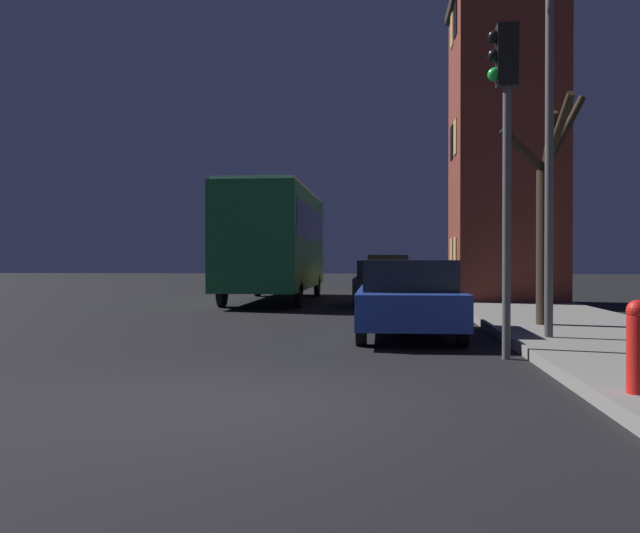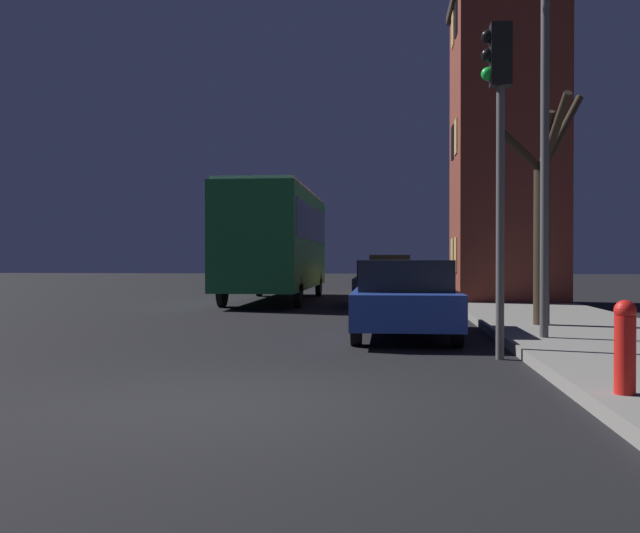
{
  "view_description": "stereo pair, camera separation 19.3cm",
  "coord_description": "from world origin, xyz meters",
  "px_view_note": "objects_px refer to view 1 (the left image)",
  "views": [
    {
      "loc": [
        1.48,
        -7.11,
        1.47
      ],
      "look_at": [
        -0.34,
        13.98,
        1.22
      ],
      "focal_mm": 40.0,
      "sensor_mm": 36.0,
      "label": 1
    },
    {
      "loc": [
        1.67,
        -7.09,
        1.47
      ],
      "look_at": [
        -0.34,
        13.98,
        1.22
      ],
      "focal_mm": 40.0,
      "sensor_mm": 36.0,
      "label": 2
    }
  ],
  "objects_px": {
    "streetlamp": "(531,84)",
    "bus": "(275,236)",
    "bare_tree": "(546,214)",
    "car_far_lane": "(388,273)",
    "car_mid_lane": "(383,282)",
    "fire_hydrant": "(637,344)",
    "traffic_light": "(505,121)",
    "car_near_lane": "(408,297)"
  },
  "relations": [
    {
      "from": "streetlamp",
      "to": "bus",
      "type": "distance_m",
      "value": 13.62
    },
    {
      "from": "bare_tree",
      "to": "car_far_lane",
      "type": "xyz_separation_m",
      "value": [
        -2.94,
        16.2,
        -1.51
      ]
    },
    {
      "from": "streetlamp",
      "to": "car_mid_lane",
      "type": "height_order",
      "value": "streetlamp"
    },
    {
      "from": "car_far_lane",
      "to": "fire_hydrant",
      "type": "relative_size",
      "value": 4.44
    },
    {
      "from": "traffic_light",
      "to": "bus",
      "type": "height_order",
      "value": "traffic_light"
    },
    {
      "from": "traffic_light",
      "to": "car_far_lane",
      "type": "distance_m",
      "value": 20.16
    },
    {
      "from": "car_near_lane",
      "to": "fire_hydrant",
      "type": "relative_size",
      "value": 4.91
    },
    {
      "from": "bus",
      "to": "fire_hydrant",
      "type": "distance_m",
      "value": 18.08
    },
    {
      "from": "traffic_light",
      "to": "car_mid_lane",
      "type": "height_order",
      "value": "traffic_light"
    },
    {
      "from": "car_near_lane",
      "to": "fire_hydrant",
      "type": "xyz_separation_m",
      "value": [
        1.96,
        -6.24,
        -0.1
      ]
    },
    {
      "from": "streetlamp",
      "to": "bare_tree",
      "type": "distance_m",
      "value": 3.08
    },
    {
      "from": "car_mid_lane",
      "to": "car_far_lane",
      "type": "distance_m",
      "value": 8.48
    },
    {
      "from": "bus",
      "to": "car_near_lane",
      "type": "distance_m",
      "value": 11.58
    },
    {
      "from": "car_near_lane",
      "to": "car_far_lane",
      "type": "bearing_deg",
      "value": 90.8
    },
    {
      "from": "streetlamp",
      "to": "traffic_light",
      "type": "xyz_separation_m",
      "value": [
        -0.68,
        -1.51,
        -0.89
      ]
    },
    {
      "from": "bare_tree",
      "to": "traffic_light",
      "type": "bearing_deg",
      "value": -110.92
    },
    {
      "from": "traffic_light",
      "to": "fire_hydrant",
      "type": "bearing_deg",
      "value": -78.85
    },
    {
      "from": "streetlamp",
      "to": "car_far_lane",
      "type": "relative_size",
      "value": 1.57
    },
    {
      "from": "bus",
      "to": "car_mid_lane",
      "type": "height_order",
      "value": "bus"
    },
    {
      "from": "bus",
      "to": "car_far_lane",
      "type": "distance_m",
      "value": 7.61
    },
    {
      "from": "streetlamp",
      "to": "fire_hydrant",
      "type": "height_order",
      "value": "streetlamp"
    },
    {
      "from": "bare_tree",
      "to": "bus",
      "type": "distance_m",
      "value": 11.93
    },
    {
      "from": "bus",
      "to": "fire_hydrant",
      "type": "relative_size",
      "value": 10.5
    },
    {
      "from": "car_far_lane",
      "to": "fire_hydrant",
      "type": "xyz_separation_m",
      "value": [
        2.19,
        -23.36,
        -0.18
      ]
    },
    {
      "from": "fire_hydrant",
      "to": "car_far_lane",
      "type": "bearing_deg",
      "value": 95.36
    },
    {
      "from": "fire_hydrant",
      "to": "bus",
      "type": "bearing_deg",
      "value": 109.65
    },
    {
      "from": "car_mid_lane",
      "to": "fire_hydrant",
      "type": "bearing_deg",
      "value": -80.82
    },
    {
      "from": "bare_tree",
      "to": "bus",
      "type": "height_order",
      "value": "bare_tree"
    },
    {
      "from": "traffic_light",
      "to": "car_mid_lane",
      "type": "distance_m",
      "value": 11.89
    },
    {
      "from": "car_far_lane",
      "to": "streetlamp",
      "type": "bearing_deg",
      "value": -83.2
    },
    {
      "from": "bare_tree",
      "to": "car_mid_lane",
      "type": "height_order",
      "value": "bare_tree"
    },
    {
      "from": "bare_tree",
      "to": "car_far_lane",
      "type": "relative_size",
      "value": 1.12
    },
    {
      "from": "traffic_light",
      "to": "car_mid_lane",
      "type": "bearing_deg",
      "value": 98.58
    },
    {
      "from": "bus",
      "to": "car_near_lane",
      "type": "xyz_separation_m",
      "value": [
        4.1,
        -10.72,
        -1.49
      ]
    },
    {
      "from": "streetlamp",
      "to": "car_mid_lane",
      "type": "bearing_deg",
      "value": 103.62
    },
    {
      "from": "traffic_light",
      "to": "bare_tree",
      "type": "relative_size",
      "value": 1.07
    },
    {
      "from": "car_mid_lane",
      "to": "traffic_light",
      "type": "bearing_deg",
      "value": -81.42
    },
    {
      "from": "car_near_lane",
      "to": "traffic_light",
      "type": "bearing_deg",
      "value": -65.46
    },
    {
      "from": "fire_hydrant",
      "to": "traffic_light",
      "type": "bearing_deg",
      "value": 101.15
    },
    {
      "from": "bus",
      "to": "fire_hydrant",
      "type": "xyz_separation_m",
      "value": [
        6.06,
        -16.96,
        -1.59
      ]
    },
    {
      "from": "bare_tree",
      "to": "car_far_lane",
      "type": "bearing_deg",
      "value": 100.28
    },
    {
      "from": "car_near_lane",
      "to": "bare_tree",
      "type": "bearing_deg",
      "value": 18.79
    }
  ]
}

